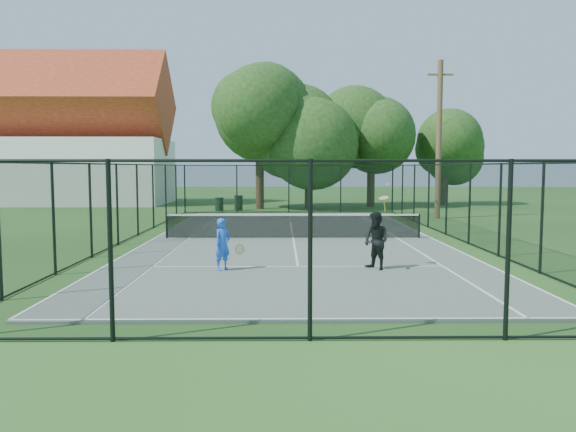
{
  "coord_description": "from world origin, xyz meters",
  "views": [
    {
      "loc": [
        -0.47,
        -22.06,
        2.87
      ],
      "look_at": [
        -0.24,
        -3.0,
        1.2
      ],
      "focal_mm": 35.0,
      "sensor_mm": 36.0,
      "label": 1
    }
  ],
  "objects_px": {
    "trash_bin_left": "(219,204)",
    "player_blue": "(223,244)",
    "tennis_net": "(293,225)",
    "utility_pole": "(439,139)",
    "trash_bin_right": "(239,203)",
    "player_black": "(376,241)"
  },
  "relations": [
    {
      "from": "trash_bin_right",
      "to": "player_blue",
      "type": "xyz_separation_m",
      "value": [
        1.23,
        -21.8,
        0.26
      ]
    },
    {
      "from": "trash_bin_left",
      "to": "player_blue",
      "type": "distance_m",
      "value": 21.66
    },
    {
      "from": "trash_bin_left",
      "to": "utility_pole",
      "type": "bearing_deg",
      "value": -23.69
    },
    {
      "from": "trash_bin_right",
      "to": "player_black",
      "type": "height_order",
      "value": "player_black"
    },
    {
      "from": "trash_bin_right",
      "to": "player_blue",
      "type": "distance_m",
      "value": 21.84
    },
    {
      "from": "player_blue",
      "to": "player_black",
      "type": "xyz_separation_m",
      "value": [
        4.2,
        0.07,
        0.09
      ]
    },
    {
      "from": "trash_bin_left",
      "to": "utility_pole",
      "type": "xyz_separation_m",
      "value": [
        12.76,
        -5.6,
        3.96
      ]
    },
    {
      "from": "utility_pole",
      "to": "player_blue",
      "type": "relative_size",
      "value": 6.12
    },
    {
      "from": "tennis_net",
      "to": "player_blue",
      "type": "relative_size",
      "value": 7.1
    },
    {
      "from": "tennis_net",
      "to": "player_blue",
      "type": "xyz_separation_m",
      "value": [
        -2.06,
        -6.91,
        0.19
      ]
    },
    {
      "from": "player_blue",
      "to": "player_black",
      "type": "height_order",
      "value": "player_black"
    },
    {
      "from": "trash_bin_right",
      "to": "trash_bin_left",
      "type": "bearing_deg",
      "value": -167.0
    },
    {
      "from": "trash_bin_left",
      "to": "player_blue",
      "type": "height_order",
      "value": "player_blue"
    },
    {
      "from": "tennis_net",
      "to": "trash_bin_right",
      "type": "distance_m",
      "value": 15.25
    },
    {
      "from": "trash_bin_right",
      "to": "player_black",
      "type": "distance_m",
      "value": 22.4
    },
    {
      "from": "trash_bin_right",
      "to": "utility_pole",
      "type": "bearing_deg",
      "value": -27.06
    },
    {
      "from": "tennis_net",
      "to": "player_blue",
      "type": "bearing_deg",
      "value": -106.62
    },
    {
      "from": "trash_bin_left",
      "to": "player_blue",
      "type": "xyz_separation_m",
      "value": [
        2.47,
        -21.51,
        0.32
      ]
    },
    {
      "from": "player_blue",
      "to": "player_black",
      "type": "bearing_deg",
      "value": 0.98
    },
    {
      "from": "utility_pole",
      "to": "player_black",
      "type": "height_order",
      "value": "utility_pole"
    },
    {
      "from": "trash_bin_left",
      "to": "player_black",
      "type": "height_order",
      "value": "player_black"
    },
    {
      "from": "tennis_net",
      "to": "utility_pole",
      "type": "distance_m",
      "value": 12.78
    }
  ]
}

